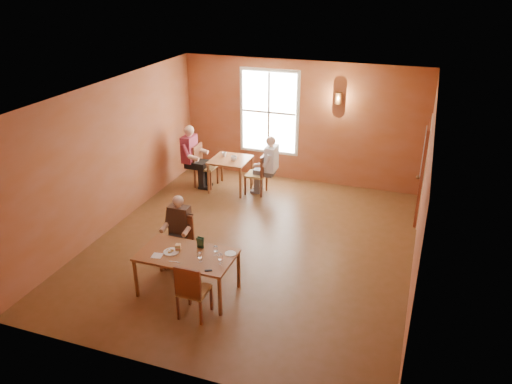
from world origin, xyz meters
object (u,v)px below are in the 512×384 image
(main_table, at_px, (188,273))
(diner_maroon, at_px, (204,157))
(chair_diner_white, at_px, (256,174))
(diner_main, at_px, (177,237))
(chair_diner_main, at_px, (179,243))
(chair_empty, at_px, (194,289))
(second_table, at_px, (231,174))
(diner_white, at_px, (257,166))
(chair_diner_maroon, at_px, (206,166))

(main_table, xyz_separation_m, diner_maroon, (-1.59, 4.15, 0.38))
(main_table, xyz_separation_m, chair_diner_white, (-0.26, 4.15, 0.13))
(main_table, xyz_separation_m, diner_main, (-0.50, 0.62, 0.26))
(chair_diner_main, relative_size, chair_empty, 1.00)
(second_table, relative_size, chair_diner_white, 0.89)
(diner_white, bearing_deg, chair_empty, -172.67)
(chair_diner_white, bearing_deg, chair_diner_main, 176.15)
(second_table, xyz_separation_m, diner_maroon, (-0.68, 0.00, 0.35))
(diner_main, distance_m, diner_maroon, 3.70)
(diner_white, distance_m, diner_maroon, 1.36)
(chair_empty, bearing_deg, diner_white, 97.63)
(chair_diner_white, distance_m, diner_white, 0.19)
(diner_main, xyz_separation_m, second_table, (-0.41, 3.53, -0.23))
(diner_main, bearing_deg, diner_white, -94.30)
(diner_main, bearing_deg, chair_diner_maroon, -73.23)
(diner_white, relative_size, chair_diner_maroon, 1.31)
(chair_diner_main, xyz_separation_m, second_table, (-0.41, 3.50, -0.09))
(chair_empty, height_order, diner_white, diner_white)
(second_table, bearing_deg, chair_empty, -74.65)
(main_table, bearing_deg, second_table, 102.42)
(diner_maroon, bearing_deg, second_table, 90.00)
(chair_diner_main, xyz_separation_m, diner_main, (0.00, -0.03, 0.14))
(chair_diner_main, height_order, diner_white, diner_white)
(chair_diner_white, bearing_deg, chair_empty, -172.30)
(chair_diner_white, bearing_deg, chair_diner_maroon, 90.00)
(diner_main, height_order, chair_diner_white, diner_main)
(chair_diner_maroon, distance_m, diner_maroon, 0.22)
(chair_empty, distance_m, diner_maroon, 5.07)
(chair_diner_white, relative_size, diner_maroon, 0.67)
(main_table, bearing_deg, diner_main, 128.88)
(diner_main, height_order, second_table, diner_main)
(diner_white, bearing_deg, chair_diner_main, 175.66)
(second_table, xyz_separation_m, diner_white, (0.68, 0.00, 0.30))
(chair_empty, relative_size, second_table, 1.08)
(main_table, relative_size, second_table, 1.76)
(main_table, bearing_deg, chair_diner_white, 93.65)
(chair_diner_main, distance_m, second_table, 3.53)
(diner_main, relative_size, chair_empty, 1.30)
(diner_main, height_order, chair_diner_maroon, diner_main)
(chair_diner_main, height_order, second_table, chair_diner_main)
(main_table, distance_m, chair_diner_maroon, 4.44)
(main_table, distance_m, diner_white, 4.17)
(diner_white, bearing_deg, diner_maroon, 90.00)
(chair_empty, relative_size, chair_diner_maroon, 0.92)
(chair_diner_main, relative_size, diner_white, 0.70)
(chair_empty, distance_m, diner_white, 4.71)
(chair_diner_main, bearing_deg, diner_maroon, -72.64)
(chair_diner_white, distance_m, chair_diner_maroon, 1.30)
(diner_main, xyz_separation_m, diner_maroon, (-1.09, 3.53, 0.12))
(chair_diner_white, relative_size, diner_white, 0.73)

